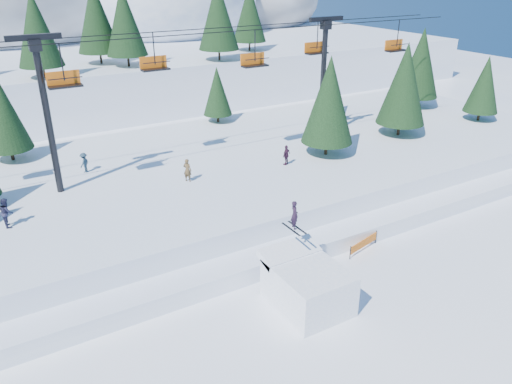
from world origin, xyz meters
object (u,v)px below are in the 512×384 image
jump_kicker (307,284)px  chairlift (204,74)px  banner_near (364,243)px  banner_far (389,217)px

jump_kicker → chairlift: size_ratio=0.12×
chairlift → jump_kicker: bearing=-97.0°
jump_kicker → banner_near: size_ratio=1.96×
chairlift → banner_near: size_ratio=16.53×
jump_kicker → banner_far: 11.29m
jump_kicker → chairlift: 18.05m
banner_far → banner_near: bearing=-155.0°
jump_kicker → banner_far: size_ratio=1.95×
banner_near → banner_far: bearing=25.0°
jump_kicker → banner_near: jump_kicker is taller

